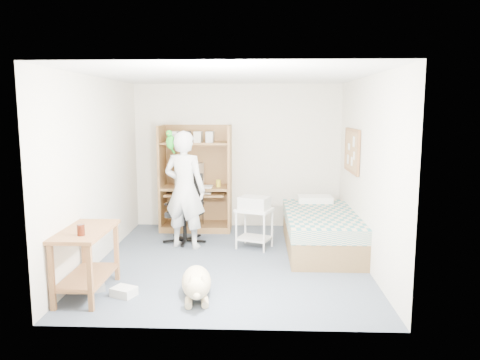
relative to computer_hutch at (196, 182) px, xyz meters
The scene contains 21 objects.
floor 2.05m from the computer_hutch, 68.06° to the right, with size 4.00×4.00×0.00m, color #475160.
wall_back 0.86m from the computer_hutch, 20.54° to the left, with size 3.60×0.02×2.50m, color silver.
wall_right 3.07m from the computer_hutch, 34.80° to the right, with size 0.02×4.00×2.50m, color silver.
wall_left 2.10m from the computer_hutch, 122.33° to the right, with size 0.02×4.00×2.50m, color silver.
ceiling 2.52m from the computer_hutch, 68.06° to the right, with size 3.60×4.00×0.02m, color white.
computer_hutch is the anchor object (origin of this frame).
bed 2.35m from the computer_hutch, 29.29° to the right, with size 1.02×2.02×0.66m.
side_desk 3.08m from the computer_hutch, 106.14° to the right, with size 0.50×1.00×0.75m.
corkboard 2.69m from the computer_hutch, 18.72° to the right, with size 0.04×0.94×0.66m.
office_chair 0.90m from the computer_hutch, 94.37° to the right, with size 0.60×0.60×1.06m.
person 1.09m from the computer_hutch, 91.37° to the right, with size 0.64×0.42×1.76m, color silver.
parrot 1.35m from the computer_hutch, 101.97° to the right, with size 0.13×0.22×0.36m.
dog 3.08m from the computer_hutch, 82.55° to the right, with size 0.42×1.02×0.38m.
printer_cart 1.55m from the computer_hutch, 47.13° to the right, with size 0.61×0.56×0.60m.
printer 1.49m from the computer_hutch, 47.13° to the right, with size 0.42×0.32×0.18m, color #B7B7B2.
crt_monitor 0.18m from the computer_hutch, behind, with size 0.46×0.48×0.38m.
keyboard 0.22m from the computer_hutch, 72.82° to the right, with size 0.45×0.16×0.03m, color beige.
pencil_cup 0.40m from the computer_hutch, 12.68° to the right, with size 0.08×0.08×0.12m, color gold.
drink_glass 3.28m from the computer_hutch, 104.10° to the right, with size 0.08×0.08×0.12m, color #3D1509.
floor_box_a 3.11m from the computer_hutch, 98.16° to the right, with size 0.25×0.20×0.10m, color silver.
floor_box_b 3.03m from the computer_hutch, 105.87° to the right, with size 0.18×0.22×0.08m, color #A8A8A3.
Camera 1 is at (0.37, -6.17, 2.08)m, focal length 35.00 mm.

